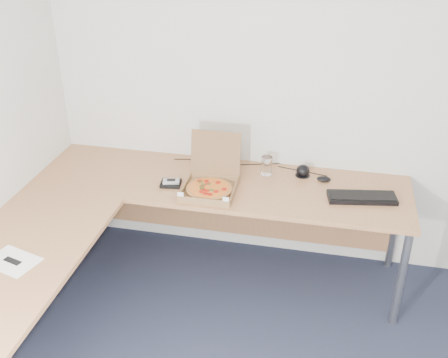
% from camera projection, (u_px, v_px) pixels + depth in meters
% --- Properties ---
extents(room_shell, '(3.50, 3.50, 2.50)m').
position_uv_depth(room_shell, '(269.00, 249.00, 2.03)').
color(room_shell, silver).
rests_on(room_shell, ground).
extents(desk, '(2.50, 2.20, 0.73)m').
position_uv_depth(desk, '(154.00, 213.00, 3.28)').
color(desk, '#B67A4C').
rests_on(desk, ground).
extents(pizza_box, '(0.33, 0.39, 0.34)m').
position_uv_depth(pizza_box, '(210.00, 186.00, 3.45)').
color(pizza_box, olive).
rests_on(pizza_box, desk).
extents(drinking_glass, '(0.07, 0.07, 0.13)m').
position_uv_depth(drinking_glass, '(267.00, 165.00, 3.64)').
color(drinking_glass, white).
rests_on(drinking_glass, desk).
extents(keyboard, '(0.44, 0.22, 0.03)m').
position_uv_depth(keyboard, '(362.00, 197.00, 3.37)').
color(keyboard, black).
rests_on(keyboard, desk).
extents(mouse, '(0.10, 0.08, 0.03)m').
position_uv_depth(mouse, '(324.00, 179.00, 3.57)').
color(mouse, black).
rests_on(mouse, desk).
extents(wallet, '(0.14, 0.13, 0.02)m').
position_uv_depth(wallet, '(171.00, 183.00, 3.53)').
color(wallet, black).
rests_on(wallet, desk).
extents(phone, '(0.12, 0.08, 0.02)m').
position_uv_depth(phone, '(171.00, 181.00, 3.51)').
color(phone, '#B2B5BA').
rests_on(phone, wallet).
extents(paper_sheet, '(0.31, 0.26, 0.00)m').
position_uv_depth(paper_sheet, '(12.00, 261.00, 2.81)').
color(paper_sheet, white).
rests_on(paper_sheet, desk).
extents(dome_speaker, '(0.10, 0.10, 0.08)m').
position_uv_depth(dome_speaker, '(303.00, 170.00, 3.63)').
color(dome_speaker, black).
rests_on(dome_speaker, desk).
extents(cable_bundle, '(0.53, 0.11, 0.01)m').
position_uv_depth(cable_bundle, '(246.00, 165.00, 3.79)').
color(cable_bundle, black).
rests_on(cable_bundle, desk).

